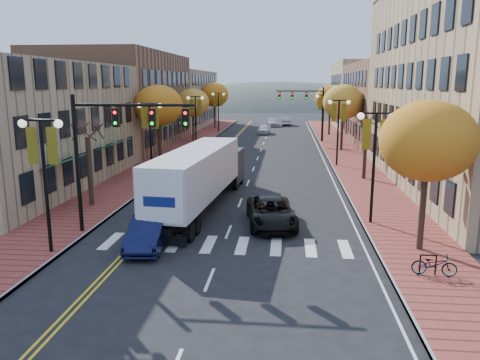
% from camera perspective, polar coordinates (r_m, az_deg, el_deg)
% --- Properties ---
extents(ground, '(200.00, 200.00, 0.00)m').
position_cam_1_polar(ground, '(20.54, -2.81, -9.79)').
color(ground, black).
rests_on(ground, ground).
extents(sidewalk_left, '(4.00, 85.00, 0.15)m').
position_cam_1_polar(sidewalk_left, '(53.27, -7.25, 3.63)').
color(sidewalk_left, brown).
rests_on(sidewalk_left, ground).
extents(sidewalk_right, '(4.00, 85.00, 0.15)m').
position_cam_1_polar(sidewalk_right, '(52.28, 12.39, 3.30)').
color(sidewalk_right, brown).
rests_on(sidewalk_right, ground).
extents(building_left_near, '(12.00, 22.00, 9.00)m').
position_cam_1_polar(building_left_near, '(37.70, -26.30, 5.94)').
color(building_left_near, '#9E8966').
rests_on(building_left_near, ground).
extents(building_left_mid, '(12.00, 24.00, 11.00)m').
position_cam_1_polar(building_left_mid, '(58.41, -14.39, 9.42)').
color(building_left_mid, brown).
rests_on(building_left_mid, ground).
extents(building_left_far, '(12.00, 26.00, 9.50)m').
position_cam_1_polar(building_left_far, '(82.37, -8.38, 9.72)').
color(building_left_far, '#9E8966').
rests_on(building_left_far, ground).
extents(building_right_mid, '(15.00, 24.00, 10.00)m').
position_cam_1_polar(building_right_mid, '(62.91, 20.33, 8.75)').
color(building_right_mid, brown).
rests_on(building_right_mid, ground).
extents(building_right_far, '(15.00, 20.00, 11.00)m').
position_cam_1_polar(building_right_far, '(84.37, 16.63, 9.92)').
color(building_right_far, '#9E8966').
rests_on(building_right_far, ground).
extents(tree_left_a, '(0.28, 0.28, 4.20)m').
position_cam_1_polar(tree_left_a, '(29.87, -17.84, 1.00)').
color(tree_left_a, '#382619').
rests_on(tree_left_a, sidewalk_left).
extents(tree_left_b, '(4.48, 4.48, 7.21)m').
position_cam_1_polar(tree_left_b, '(44.55, -9.89, 8.91)').
color(tree_left_b, '#382619').
rests_on(tree_left_b, sidewalk_left).
extents(tree_left_c, '(4.16, 4.16, 6.69)m').
position_cam_1_polar(tree_left_c, '(60.12, -5.77, 9.35)').
color(tree_left_c, '#382619').
rests_on(tree_left_c, sidewalk_left).
extents(tree_left_d, '(4.61, 4.61, 7.42)m').
position_cam_1_polar(tree_left_d, '(77.82, -3.12, 10.34)').
color(tree_left_d, '#382619').
rests_on(tree_left_d, sidewalk_left).
extents(tree_right_a, '(4.16, 4.16, 6.69)m').
position_cam_1_polar(tree_right_a, '(21.90, 21.94, 4.40)').
color(tree_right_a, '#382619').
rests_on(tree_right_a, sidewalk_right).
extents(tree_right_b, '(0.28, 0.28, 4.20)m').
position_cam_1_polar(tree_right_b, '(37.76, 15.00, 3.32)').
color(tree_right_b, '#382619').
rests_on(tree_right_b, sidewalk_right).
extents(tree_right_c, '(4.48, 4.48, 7.21)m').
position_cam_1_polar(tree_right_c, '(53.28, 12.46, 9.26)').
color(tree_right_c, '#382619').
rests_on(tree_right_c, sidewalk_right).
extents(tree_right_d, '(4.35, 4.35, 7.00)m').
position_cam_1_polar(tree_right_d, '(69.19, 10.94, 9.71)').
color(tree_right_d, '#382619').
rests_on(tree_right_d, sidewalk_right).
extents(lamp_left_a, '(1.96, 0.36, 6.05)m').
position_cam_1_polar(lamp_left_a, '(21.80, -22.85, 2.27)').
color(lamp_left_a, black).
rests_on(lamp_left_a, ground).
extents(lamp_left_b, '(1.96, 0.36, 6.05)m').
position_cam_1_polar(lamp_left_b, '(36.54, -10.89, 6.47)').
color(lamp_left_b, black).
rests_on(lamp_left_b, ground).
extents(lamp_left_c, '(1.96, 0.36, 6.05)m').
position_cam_1_polar(lamp_left_c, '(53.99, -5.44, 8.28)').
color(lamp_left_c, black).
rests_on(lamp_left_c, ground).
extents(lamp_left_d, '(1.96, 0.36, 6.05)m').
position_cam_1_polar(lamp_left_d, '(71.72, -2.65, 9.18)').
color(lamp_left_d, black).
rests_on(lamp_left_d, ground).
extents(lamp_right_a, '(1.96, 0.36, 6.05)m').
position_cam_1_polar(lamp_right_a, '(25.52, 16.12, 4.00)').
color(lamp_right_a, black).
rests_on(lamp_right_a, ground).
extents(lamp_right_b, '(1.96, 0.36, 6.05)m').
position_cam_1_polar(lamp_right_b, '(43.25, 11.92, 7.22)').
color(lamp_right_b, black).
rests_on(lamp_right_b, ground).
extents(lamp_right_c, '(1.96, 0.36, 6.05)m').
position_cam_1_polar(lamp_right_c, '(61.15, 10.15, 8.56)').
color(lamp_right_c, black).
rests_on(lamp_right_c, ground).
extents(traffic_mast_near, '(6.10, 0.35, 7.00)m').
position_cam_1_polar(traffic_mast_near, '(23.57, -15.17, 4.98)').
color(traffic_mast_near, black).
rests_on(traffic_mast_near, ground).
extents(traffic_mast_far, '(6.10, 0.34, 7.00)m').
position_cam_1_polar(traffic_mast_far, '(60.99, 8.25, 9.20)').
color(traffic_mast_far, black).
rests_on(traffic_mast_far, ground).
extents(semi_truck, '(3.72, 15.29, 3.78)m').
position_cam_1_polar(semi_truck, '(28.34, -4.61, 0.90)').
color(semi_truck, black).
rests_on(semi_truck, ground).
extents(navy_sedan, '(1.92, 4.49, 1.44)m').
position_cam_1_polar(navy_sedan, '(22.29, -11.13, -6.28)').
color(navy_sedan, black).
rests_on(navy_sedan, ground).
extents(black_suv, '(3.13, 5.55, 1.46)m').
position_cam_1_polar(black_suv, '(25.18, 3.83, -3.95)').
color(black_suv, black).
rests_on(black_suv, ground).
extents(car_far_white, '(1.88, 4.24, 1.42)m').
position_cam_1_polar(car_far_white, '(70.46, 2.95, 6.20)').
color(car_far_white, silver).
rests_on(car_far_white, ground).
extents(car_far_silver, '(2.42, 4.97, 1.39)m').
position_cam_1_polar(car_far_silver, '(83.08, 4.08, 7.03)').
color(car_far_silver, '#B5B7BE').
rests_on(car_far_silver, ground).
extents(car_far_oncoming, '(1.66, 4.66, 1.53)m').
position_cam_1_polar(car_far_oncoming, '(84.96, 5.68, 7.15)').
color(car_far_oncoming, '#A0A1A7').
rests_on(car_far_oncoming, ground).
extents(bicycle, '(1.75, 0.78, 0.89)m').
position_cam_1_polar(bicycle, '(20.02, 22.60, -9.49)').
color(bicycle, gray).
rests_on(bicycle, sidewalk_right).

